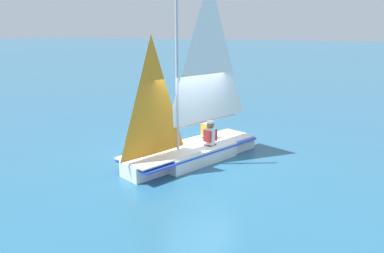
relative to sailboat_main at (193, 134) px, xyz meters
name	(u,v)px	position (x,y,z in m)	size (l,w,h in m)	color
ground_plane	(192,160)	(-0.05, 0.02, -0.79)	(260.00, 260.00, 0.00)	#235675
sailboat_main	(193,134)	(0.00, 0.00, 0.00)	(4.70, 2.97, 5.33)	white
sailor_helm	(210,138)	(0.27, -0.43, -0.16)	(0.41, 0.39, 1.16)	black
sailor_crew	(208,132)	(0.94, -0.08, -0.16)	(0.41, 0.39, 1.16)	black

